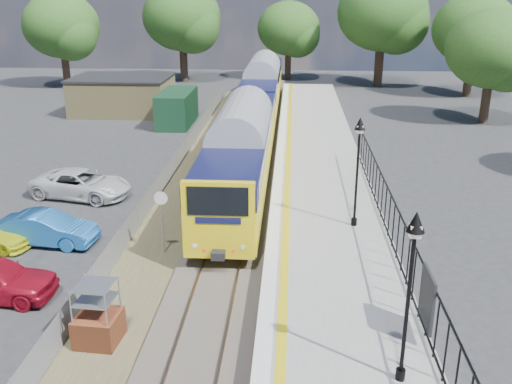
# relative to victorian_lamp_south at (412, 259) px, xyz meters

# --- Properties ---
(ground) EXTENTS (120.00, 120.00, 0.00)m
(ground) POSITION_rel_victorian_lamp_south_xyz_m (-5.50, 4.00, -4.30)
(ground) COLOR #2D2D30
(ground) RESTS_ON ground
(track_bed) EXTENTS (5.90, 80.00, 0.29)m
(track_bed) POSITION_rel_victorian_lamp_south_xyz_m (-5.97, 13.67, -4.21)
(track_bed) COLOR #473F38
(track_bed) RESTS_ON ground
(platform) EXTENTS (5.00, 70.00, 0.90)m
(platform) POSITION_rel_victorian_lamp_south_xyz_m (-1.30, 12.00, -3.85)
(platform) COLOR gray
(platform) RESTS_ON ground
(platform_edge) EXTENTS (0.90, 70.00, 0.01)m
(platform_edge) POSITION_rel_victorian_lamp_south_xyz_m (-3.36, 12.00, -3.39)
(platform_edge) COLOR silver
(platform_edge) RESTS_ON platform
(victorian_lamp_south) EXTENTS (0.44, 0.44, 4.60)m
(victorian_lamp_south) POSITION_rel_victorian_lamp_south_xyz_m (0.00, 0.00, 0.00)
(victorian_lamp_south) COLOR black
(victorian_lamp_south) RESTS_ON platform
(victorian_lamp_north) EXTENTS (0.44, 0.44, 4.60)m
(victorian_lamp_north) POSITION_rel_victorian_lamp_south_xyz_m (-0.20, 10.00, 0.00)
(victorian_lamp_north) COLOR black
(victorian_lamp_north) RESTS_ON platform
(palisade_fence) EXTENTS (0.12, 26.00, 2.00)m
(palisade_fence) POSITION_rel_victorian_lamp_south_xyz_m (1.05, 6.24, -2.46)
(palisade_fence) COLOR black
(palisade_fence) RESTS_ON platform
(wire_fence) EXTENTS (0.06, 52.00, 1.20)m
(wire_fence) POSITION_rel_victorian_lamp_south_xyz_m (-9.70, 16.00, -3.70)
(wire_fence) COLOR #999EA3
(wire_fence) RESTS_ON ground
(outbuilding) EXTENTS (10.80, 10.10, 3.12)m
(outbuilding) POSITION_rel_victorian_lamp_south_xyz_m (-16.41, 35.21, -2.78)
(outbuilding) COLOR tan
(outbuilding) RESTS_ON ground
(tree_line) EXTENTS (56.80, 43.80, 11.88)m
(tree_line) POSITION_rel_victorian_lamp_south_xyz_m (-4.10, 46.00, 2.31)
(tree_line) COLOR #332319
(tree_line) RESTS_ON ground
(train) EXTENTS (2.82, 40.83, 3.51)m
(train) POSITION_rel_victorian_lamp_south_xyz_m (-5.50, 27.31, -1.96)
(train) COLOR yellow
(train) RESTS_ON ground
(brick_plinth) EXTENTS (1.37, 1.37, 2.05)m
(brick_plinth) POSITION_rel_victorian_lamp_south_xyz_m (-8.63, 2.34, -3.31)
(brick_plinth) COLOR brown
(brick_plinth) RESTS_ON ground
(speed_sign) EXTENTS (0.55, 0.11, 2.73)m
(speed_sign) POSITION_rel_victorian_lamp_south_xyz_m (-8.00, 8.58, -2.44)
(speed_sign) COLOR #999EA3
(speed_sign) RESTS_ON ground
(car_blue) EXTENTS (4.35, 1.92, 1.39)m
(car_blue) POSITION_rel_victorian_lamp_south_xyz_m (-13.14, 9.25, -3.60)
(car_blue) COLOR #1B5DA5
(car_blue) RESTS_ON ground
(car_white) EXTENTS (5.56, 3.41, 1.44)m
(car_white) POSITION_rel_victorian_lamp_south_xyz_m (-13.71, 14.97, -3.58)
(car_white) COLOR silver
(car_white) RESTS_ON ground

